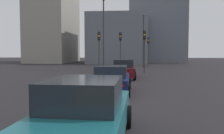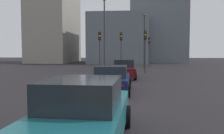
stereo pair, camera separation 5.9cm
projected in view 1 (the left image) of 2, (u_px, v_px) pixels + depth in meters
ground_plane at (114, 99)px, 11.25m from camera, size 160.00×160.00×0.20m
car_maroon_lead at (124, 69)px, 19.41m from camera, size 4.79×2.01×1.57m
car_navy_second at (112, 79)px, 12.52m from camera, size 4.28×2.04×1.45m
car_teal_third at (85, 113)px, 5.40m from camera, size 4.41×2.13×1.58m
traffic_light_near_left at (144, 43)px, 24.11m from camera, size 0.32×0.29×4.39m
traffic_light_near_right at (99, 43)px, 24.96m from camera, size 0.32×0.28×4.34m
traffic_light_far_left at (148, 46)px, 32.93m from camera, size 0.32×0.30×4.27m
traffic_light_far_right at (120, 44)px, 26.43m from camera, size 0.32×0.29×4.40m
street_lamp_kerbside at (104, 29)px, 28.21m from camera, size 0.56×0.36×8.58m
street_lamp_far at (143, 37)px, 31.28m from camera, size 0.56×0.36×7.21m
building_facade_left at (156, 26)px, 51.28m from camera, size 10.80×11.66×15.85m
building_facade_center at (118, 40)px, 46.40m from camera, size 11.87×11.09×9.33m
building_facade_right at (54, 23)px, 50.06m from camera, size 14.74×7.85×16.90m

